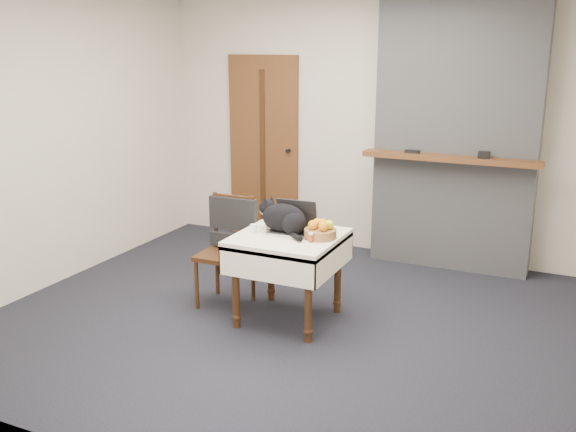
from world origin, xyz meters
name	(u,v)px	position (x,y,z in m)	size (l,w,h in m)	color
ground	(286,319)	(0.00, 0.00, 0.00)	(4.50, 4.50, 0.00)	black
room_shell	(311,90)	(0.00, 0.46, 1.76)	(4.52, 4.01, 2.61)	beige
door	(264,148)	(-1.20, 1.97, 1.00)	(0.82, 0.10, 2.00)	brown
chimney	(456,134)	(0.90, 1.85, 1.30)	(1.62, 0.48, 2.60)	gray
side_table	(288,249)	(0.02, 0.00, 0.59)	(0.78, 0.78, 0.70)	#3B2110
laptop	(293,224)	(0.02, 0.09, 0.76)	(0.34, 0.29, 0.24)	#B7B7BC
cat	(285,219)	(-0.03, 0.04, 0.81)	(0.49, 0.36, 0.26)	black
cream_jar	(254,228)	(-0.25, -0.05, 0.73)	(0.06, 0.06, 0.06)	white
pill_bottle	(311,237)	(0.25, -0.10, 0.74)	(0.04, 0.04, 0.07)	#A83E14
fruit_basket	(320,231)	(0.27, 0.03, 0.76)	(0.25, 0.25, 0.14)	olive
desk_clutter	(316,237)	(0.23, 0.03, 0.70)	(0.13, 0.01, 0.01)	black
chair	(229,235)	(-0.59, 0.15, 0.58)	(0.43, 0.42, 0.91)	#3B2110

